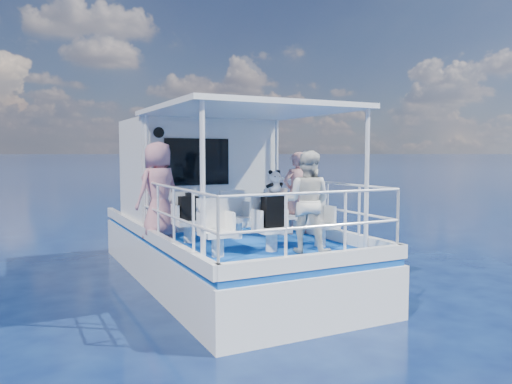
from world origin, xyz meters
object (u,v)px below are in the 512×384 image
at_px(passenger_stbd_aft, 307,202).
at_px(backpack_center, 274,210).
at_px(passenger_port_fwd, 159,190).
at_px(panda, 274,182).

distance_m(passenger_stbd_aft, backpack_center, 0.53).
distance_m(passenger_port_fwd, passenger_stbd_aft, 2.79).
bearing_deg(panda, passenger_stbd_aft, -33.86).
height_order(backpack_center, panda, panda).
xyz_separation_m(passenger_stbd_aft, panda, (-0.42, 0.28, 0.30)).
relative_size(passenger_stbd_aft, backpack_center, 2.96).
relative_size(passenger_stbd_aft, panda, 4.42).
bearing_deg(passenger_stbd_aft, backpack_center, 8.60).
relative_size(passenger_port_fwd, panda, 4.89).
xyz_separation_m(passenger_port_fwd, backpack_center, (1.28, -1.92, -0.22)).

